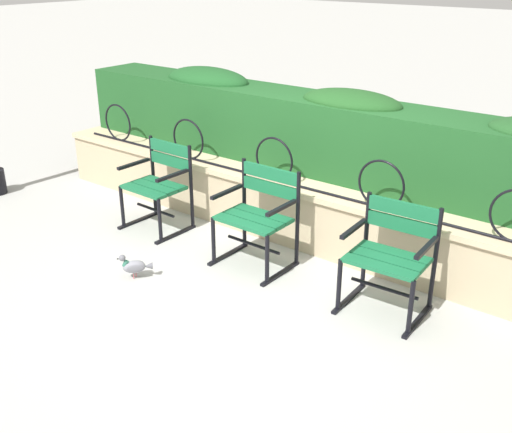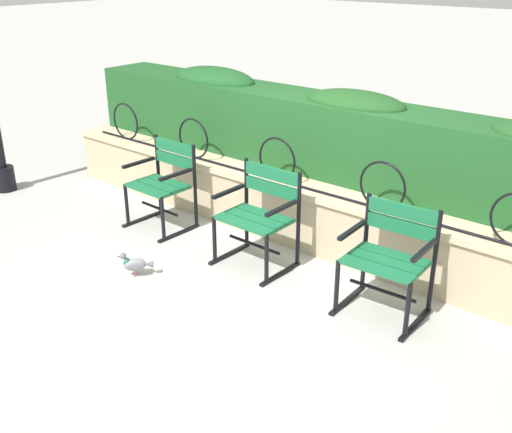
{
  "view_description": "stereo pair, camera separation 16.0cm",
  "coord_description": "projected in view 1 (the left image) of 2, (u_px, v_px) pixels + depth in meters",
  "views": [
    {
      "loc": [
        2.77,
        -3.46,
        2.5
      ],
      "look_at": [
        0.0,
        0.11,
        0.55
      ],
      "focal_mm": 42.37,
      "sensor_mm": 36.0,
      "label": 1
    },
    {
      "loc": [
        2.89,
        -3.36,
        2.5
      ],
      "look_at": [
        0.0,
        0.11,
        0.55
      ],
      "focal_mm": 42.37,
      "sensor_mm": 36.0,
      "label": 2
    }
  ],
  "objects": [
    {
      "name": "ground_plane",
      "position": [
        248.0,
        281.0,
        5.06
      ],
      "size": [
        60.0,
        60.0,
        0.0
      ],
      "primitive_type": "plane",
      "color": "#ADADA8"
    },
    {
      "name": "stone_wall",
      "position": [
        308.0,
        215.0,
        5.59
      ],
      "size": [
        6.43,
        0.41,
        0.58
      ],
      "color": "tan",
      "rests_on": "ground"
    },
    {
      "name": "iron_arch_fence",
      "position": [
        279.0,
        164.0,
        5.52
      ],
      "size": [
        5.91,
        0.02,
        0.42
      ],
      "color": "black",
      "rests_on": "stone_wall"
    },
    {
      "name": "hedge_row",
      "position": [
        336.0,
        133.0,
        5.69
      ],
      "size": [
        6.3,
        0.62,
        0.84
      ],
      "color": "#1E5123",
      "rests_on": "stone_wall"
    },
    {
      "name": "park_chair_left",
      "position": [
        159.0,
        183.0,
        5.91
      ],
      "size": [
        0.59,
        0.53,
        0.85
      ],
      "color": "#19663D",
      "rests_on": "ground"
    },
    {
      "name": "park_chair_centre",
      "position": [
        259.0,
        214.0,
        5.19
      ],
      "size": [
        0.63,
        0.52,
        0.86
      ],
      "color": "#19663D",
      "rests_on": "ground"
    },
    {
      "name": "park_chair_right",
      "position": [
        391.0,
        254.0,
        4.51
      ],
      "size": [
        0.63,
        0.55,
        0.84
      ],
      "color": "#19663D",
      "rests_on": "ground"
    },
    {
      "name": "pigeon_near_chairs",
      "position": [
        135.0,
        266.0,
        5.07
      ],
      "size": [
        0.23,
        0.24,
        0.22
      ],
      "color": "gray",
      "rests_on": "ground"
    }
  ]
}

